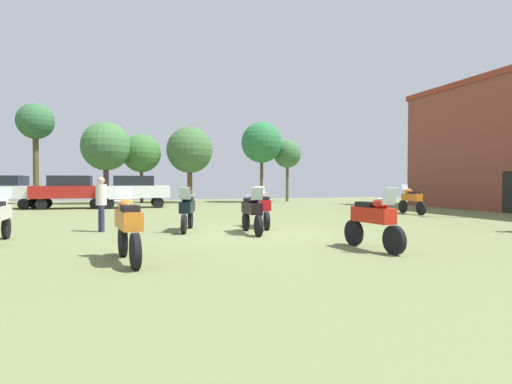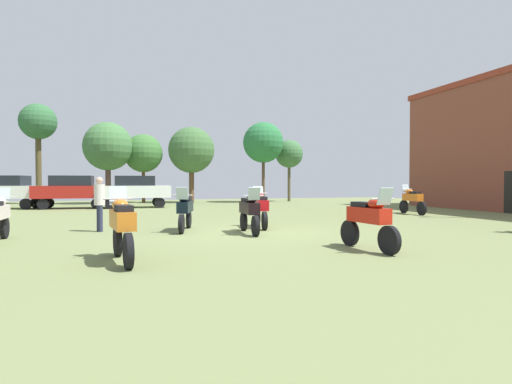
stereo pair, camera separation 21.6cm
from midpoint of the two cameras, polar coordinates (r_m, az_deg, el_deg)
The scene contains 17 objects.
ground_plane at distance 13.35m, azimuth -0.95°, elevation -5.58°, with size 44.00×52.00×0.02m.
motorcycle_1 at distance 22.31m, azimuth 20.31°, elevation -0.96°, with size 0.62×2.18×1.50m.
motorcycle_2 at distance 10.16m, azimuth 15.24°, elevation -3.65°, with size 0.62×2.11×1.48m.
motorcycle_3 at distance 8.73m, azimuth -17.84°, elevation -4.38°, with size 0.66×2.18×1.51m.
motorcycle_5 at distance 14.61m, azimuth 0.48°, elevation -2.13°, with size 0.64×2.10×1.46m.
motorcycle_6 at distance 13.82m, azimuth -9.87°, elevation -2.35°, with size 0.81×2.18×1.45m.
motorcycle_10 at distance 12.95m, azimuth -1.03°, elevation -2.58°, with size 0.62×2.16×1.46m.
car_1 at distance 27.09m, azimuth -16.71°, elevation 0.38°, with size 4.38×1.99×2.00m.
car_2 at distance 29.06m, azimuth -31.60°, elevation 0.30°, with size 4.56×2.57×2.00m.
car_3 at distance 27.58m, azimuth -24.33°, elevation 0.33°, with size 4.34×1.90×2.00m.
person_1 at distance 14.33m, azimuth -20.89°, elevation -0.99°, with size 0.44×0.44×1.77m.
tree_1 at distance 32.73m, azimuth -20.11°, elevation 5.87°, with size 3.57×3.57×6.05m.
tree_2 at distance 33.46m, azimuth -15.64°, elevation 5.13°, with size 2.96×2.96×5.33m.
tree_3 at distance 34.23m, azimuth -28.20°, elevation 8.31°, with size 2.58×2.58×7.29m.
tree_4 at distance 34.88m, azimuth 4.14°, elevation 5.19°, with size 2.32×2.32×5.13m.
tree_5 at distance 33.29m, azimuth 0.59°, elevation 6.78°, with size 3.24×3.24×6.39m.
tree_7 at distance 33.00m, azimuth -9.28°, elevation 5.67°, with size 3.60×3.60×5.92m.
Camera 1 is at (-3.85, -12.68, 1.62)m, focal length 29.13 mm.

